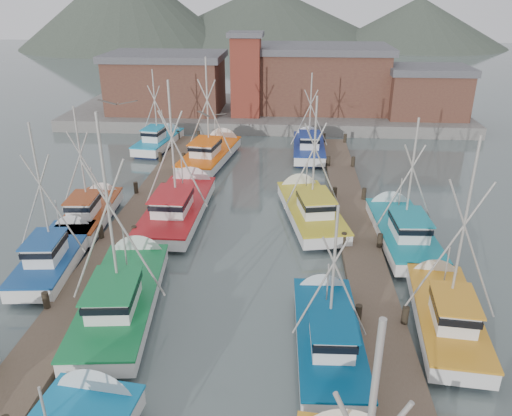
# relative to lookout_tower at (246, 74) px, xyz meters

# --- Properties ---
(ground) EXTENTS (260.00, 260.00, 0.00)m
(ground) POSITION_rel_lookout_tower_xyz_m (2.00, -33.00, -5.55)
(ground) COLOR #4A5958
(ground) RESTS_ON ground
(dock_left) EXTENTS (2.30, 46.00, 1.50)m
(dock_left) POSITION_rel_lookout_tower_xyz_m (-5.00, -28.96, -5.34)
(dock_left) COLOR brown
(dock_left) RESTS_ON ground
(dock_right) EXTENTS (2.30, 46.00, 1.50)m
(dock_right) POSITION_rel_lookout_tower_xyz_m (9.00, -28.96, -5.34)
(dock_right) COLOR brown
(dock_right) RESTS_ON ground
(quay) EXTENTS (44.00, 16.00, 1.20)m
(quay) POSITION_rel_lookout_tower_xyz_m (2.00, 4.00, -4.95)
(quay) COLOR gray
(quay) RESTS_ON ground
(shed_left) EXTENTS (12.72, 8.48, 6.20)m
(shed_left) POSITION_rel_lookout_tower_xyz_m (-9.00, 2.00, -1.21)
(shed_left) COLOR brown
(shed_left) RESTS_ON quay
(shed_center) EXTENTS (14.84, 9.54, 6.90)m
(shed_center) POSITION_rel_lookout_tower_xyz_m (8.00, 4.00, -0.86)
(shed_center) COLOR brown
(shed_center) RESTS_ON quay
(shed_right) EXTENTS (8.48, 6.36, 5.20)m
(shed_right) POSITION_rel_lookout_tower_xyz_m (19.00, 1.00, -1.71)
(shed_right) COLOR brown
(shed_right) RESTS_ON quay
(lookout_tower) EXTENTS (3.60, 3.60, 8.50)m
(lookout_tower) POSITION_rel_lookout_tower_xyz_m (0.00, 0.00, 0.00)
(lookout_tower) COLOR maroon
(lookout_tower) RESTS_ON quay
(distant_hills) EXTENTS (175.00, 140.00, 42.00)m
(distant_hills) POSITION_rel_lookout_tower_xyz_m (-10.76, 89.59, -5.55)
(distant_hills) COLOR #465042
(distant_hills) RESTS_ON ground
(boat_4) EXTENTS (4.12, 10.00, 10.28)m
(boat_4) POSITION_rel_lookout_tower_xyz_m (-2.69, -34.05, -4.87)
(boat_4) COLOR #0F1834
(boat_4) RESTS_ON ground
(boat_5) EXTENTS (2.97, 8.32, 7.30)m
(boat_5) POSITION_rel_lookout_tower_xyz_m (6.58, -36.21, -4.88)
(boat_5) COLOR #0F1834
(boat_5) RESTS_ON ground
(boat_6) EXTENTS (3.47, 8.17, 8.59)m
(boat_6) POSITION_rel_lookout_tower_xyz_m (-7.48, -30.49, -4.87)
(boat_6) COLOR #0F1834
(boat_6) RESTS_ON ground
(boat_7) EXTENTS (3.75, 8.33, 9.46)m
(boat_7) POSITION_rel_lookout_tower_xyz_m (11.83, -34.39, -4.87)
(boat_7) COLOR #0F1834
(boat_7) RESTS_ON ground
(boat_8) EXTENTS (4.06, 10.50, 9.90)m
(boat_8) POSITION_rel_lookout_tower_xyz_m (-2.29, -23.65, -4.87)
(boat_8) COLOR #0F1834
(boat_8) RESTS_ON ground
(boat_9) EXTENTS (4.57, 9.65, 8.87)m
(boat_9) POSITION_rel_lookout_tower_xyz_m (6.16, -23.50, -4.87)
(boat_9) COLOR #0F1834
(boat_9) RESTS_ON ground
(boat_10) EXTENTS (3.31, 7.98, 8.15)m
(boat_10) POSITION_rel_lookout_tower_xyz_m (-7.66, -25.04, -4.87)
(boat_10) COLOR #0F1834
(boat_10) RESTS_ON ground
(boat_11) EXTENTS (3.44, 9.11, 8.32)m
(boat_11) POSITION_rel_lookout_tower_xyz_m (11.48, -26.25, -4.87)
(boat_11) COLOR #0F1834
(boat_11) RESTS_ON ground
(boat_12) EXTENTS (4.51, 10.31, 9.75)m
(boat_12) POSITION_rel_lookout_tower_xyz_m (-1.91, -12.13, -4.87)
(boat_12) COLOR #0F1834
(boat_12) RESTS_ON ground
(boat_13) EXTENTS (3.23, 8.57, 7.98)m
(boat_13) POSITION_rel_lookout_tower_xyz_m (6.49, -9.60, -4.87)
(boat_13) COLOR #0F1834
(boat_13) RESTS_ON ground
(boat_14) EXTENTS (3.40, 8.15, 7.87)m
(boat_14) POSITION_rel_lookout_tower_xyz_m (-7.34, -8.63, -4.87)
(boat_14) COLOR #0F1834
(boat_14) RESTS_ON ground
(gull_near) EXTENTS (1.55, 0.62, 0.24)m
(gull_near) POSITION_rel_lookout_tower_xyz_m (-1.71, -34.83, 4.20)
(gull_near) COLOR gray
(gull_near) RESTS_ON ground
(gull_far) EXTENTS (1.47, 0.65, 0.24)m
(gull_far) POSITION_rel_lookout_tower_xyz_m (1.20, -30.62, 2.83)
(gull_far) COLOR gray
(gull_far) RESTS_ON ground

